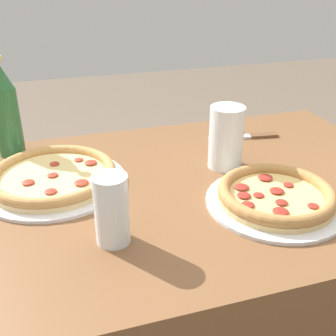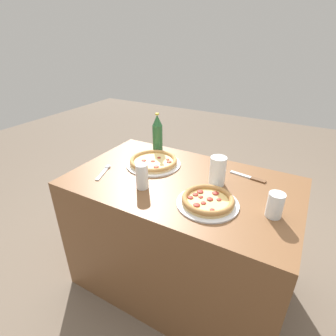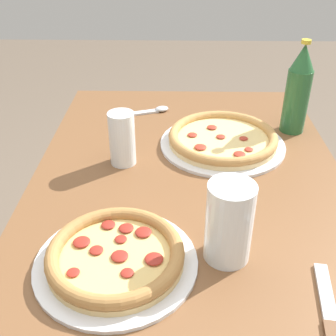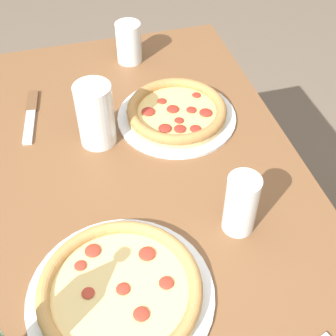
{
  "view_description": "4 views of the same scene",
  "coord_description": "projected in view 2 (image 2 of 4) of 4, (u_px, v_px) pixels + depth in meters",
  "views": [
    {
      "loc": [
        -0.24,
        -0.79,
        1.23
      ],
      "look_at": [
        -0.01,
        -0.04,
        0.83
      ],
      "focal_mm": 45.0,
      "sensor_mm": 36.0,
      "label": 1
    },
    {
      "loc": [
        0.53,
        -1.1,
        1.47
      ],
      "look_at": [
        -0.06,
        -0.05,
        0.85
      ],
      "focal_mm": 28.0,
      "sensor_mm": 36.0,
      "label": 2
    },
    {
      "loc": [
        0.74,
        -0.03,
        1.31
      ],
      "look_at": [
        -0.04,
        -0.05,
        0.82
      ],
      "focal_mm": 45.0,
      "sensor_mm": 36.0,
      "label": 3
    },
    {
      "loc": [
        -0.65,
        0.12,
        1.5
      ],
      "look_at": [
        -0.0,
        -0.06,
        0.81
      ],
      "focal_mm": 50.0,
      "sensor_mm": 36.0,
      "label": 4
    }
  ],
  "objects": [
    {
      "name": "ground_plane",
      "position": [
        179.0,
        279.0,
        1.76
      ],
      "size": [
        8.0,
        8.0,
        0.0
      ],
      "primitive_type": "plane",
      "color": "#6B5B4C"
    },
    {
      "name": "table",
      "position": [
        180.0,
        235.0,
        1.58
      ],
      "size": [
        1.22,
        0.73,
        0.76
      ],
      "color": "brown",
      "rests_on": "ground_plane"
    },
    {
      "name": "pizza_pepperoni",
      "position": [
        154.0,
        162.0,
        1.57
      ],
      "size": [
        0.33,
        0.33,
        0.04
      ],
      "color": "silver",
      "rests_on": "table"
    },
    {
      "name": "pizza_margherita",
      "position": [
        208.0,
        201.0,
        1.21
      ],
      "size": [
        0.29,
        0.29,
        0.04
      ],
      "color": "silver",
      "rests_on": "table"
    },
    {
      "name": "glass_water",
      "position": [
        142.0,
        177.0,
        1.32
      ],
      "size": [
        0.06,
        0.06,
        0.13
      ],
      "color": "white",
      "rests_on": "table"
    },
    {
      "name": "glass_lemonade",
      "position": [
        275.0,
        206.0,
        1.12
      ],
      "size": [
        0.07,
        0.07,
        0.11
      ],
      "color": "white",
      "rests_on": "table"
    },
    {
      "name": "glass_iced_tea",
      "position": [
        218.0,
        171.0,
        1.35
      ],
      "size": [
        0.08,
        0.08,
        0.15
      ],
      "color": "white",
      "rests_on": "table"
    },
    {
      "name": "beer_bottle",
      "position": [
        157.0,
        133.0,
        1.72
      ],
      "size": [
        0.07,
        0.07,
        0.25
      ],
      "color": "#286033",
      "rests_on": "table"
    },
    {
      "name": "knife",
      "position": [
        249.0,
        177.0,
        1.43
      ],
      "size": [
        0.2,
        0.05,
        0.01
      ],
      "color": "brown",
      "rests_on": "table"
    },
    {
      "name": "spoon",
      "position": [
        105.0,
        170.0,
        1.51
      ],
      "size": [
        0.08,
        0.18,
        0.01
      ],
      "color": "silver",
      "rests_on": "table"
    }
  ]
}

